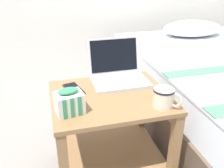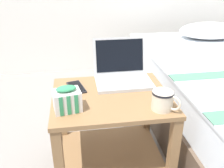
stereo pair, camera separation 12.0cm
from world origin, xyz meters
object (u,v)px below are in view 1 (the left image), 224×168
(cell_phone, at_px, (74,89))
(laptop, at_px, (118,73))
(snack_bag, at_px, (69,102))
(mug_front_left, at_px, (164,97))

(cell_phone, bearing_deg, laptop, 12.52)
(cell_phone, bearing_deg, snack_bag, -101.24)
(laptop, xyz_separation_m, snack_bag, (-0.31, -0.28, 0.01))
(laptop, height_order, snack_bag, laptop)
(mug_front_left, bearing_deg, cell_phone, 144.00)
(laptop, distance_m, snack_bag, 0.41)
(mug_front_left, relative_size, cell_phone, 0.70)
(laptop, height_order, cell_phone, laptop)
(laptop, distance_m, mug_front_left, 0.36)
(snack_bag, bearing_deg, laptop, 42.24)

